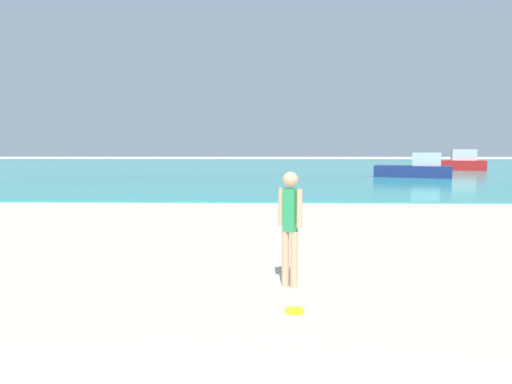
{
  "coord_description": "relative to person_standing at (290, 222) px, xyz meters",
  "views": [
    {
      "loc": [
        0.39,
        1.68,
        1.83
      ],
      "look_at": [
        0.21,
        9.13,
        1.08
      ],
      "focal_mm": 29.97,
      "sensor_mm": 36.0,
      "label": 1
    }
  ],
  "objects": [
    {
      "name": "boat_near",
      "position": [
        8.99,
        21.28,
        -0.28
      ],
      "size": [
        4.73,
        2.98,
        1.54
      ],
      "rotation": [
        0.0,
        0.0,
        2.77
      ],
      "color": "navy",
      "rests_on": "water"
    },
    {
      "name": "water",
      "position": [
        -0.7,
        38.78,
        -0.84
      ],
      "size": [
        160.0,
        60.0,
        0.06
      ],
      "primitive_type": "cube",
      "color": "teal",
      "rests_on": "ground"
    },
    {
      "name": "frisbee",
      "position": [
        0.01,
        -0.87,
        -0.86
      ],
      "size": [
        0.22,
        0.22,
        0.03
      ],
      "primitive_type": "cylinder",
      "color": "yellow",
      "rests_on": "ground"
    },
    {
      "name": "person_standing",
      "position": [
        0.0,
        0.0,
        0.0
      ],
      "size": [
        0.3,
        0.23,
        1.54
      ],
      "rotation": [
        0.0,
        0.0,
        5.68
      ],
      "color": "#DDAD84",
      "rests_on": "ground"
    },
    {
      "name": "boat_far",
      "position": [
        15.34,
        30.46,
        -0.21
      ],
      "size": [
        5.36,
        3.03,
        1.74
      ],
      "rotation": [
        0.0,
        0.0,
        2.85
      ],
      "color": "red",
      "rests_on": "water"
    }
  ]
}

